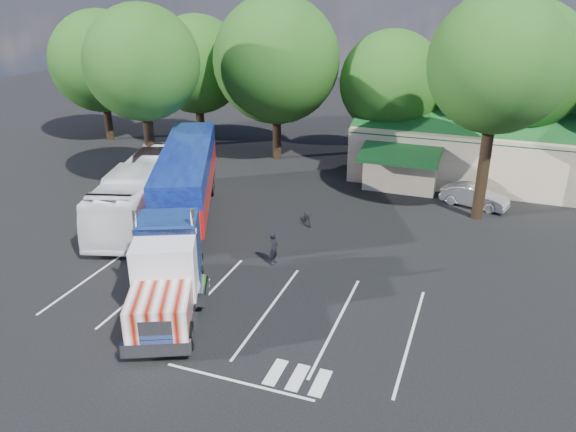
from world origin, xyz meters
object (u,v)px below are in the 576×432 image
(tour_bus, at_px, (141,191))
(silver_sedan, at_px, (475,196))
(semi_truck, at_px, (183,193))
(woman, at_px, (274,248))
(bicycle, at_px, (308,218))

(tour_bus, bearing_deg, silver_sedan, 8.74)
(semi_truck, height_order, silver_sedan, semi_truck)
(silver_sedan, bearing_deg, semi_truck, 139.74)
(semi_truck, bearing_deg, woman, -38.69)
(woman, bearing_deg, tour_bus, 75.23)
(semi_truck, bearing_deg, tour_bus, 134.37)
(semi_truck, height_order, bicycle, semi_truck)
(tour_bus, bearing_deg, woman, -33.30)
(woman, bearing_deg, silver_sedan, -35.50)
(semi_truck, relative_size, silver_sedan, 4.92)
(woman, height_order, bicycle, woman)
(semi_truck, xyz_separation_m, tour_bus, (-3.92, 1.51, -0.88))
(woman, xyz_separation_m, bicycle, (0.04, 5.62, -0.47))
(woman, relative_size, tour_bus, 0.14)
(semi_truck, distance_m, tour_bus, 4.29)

